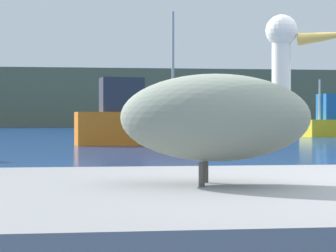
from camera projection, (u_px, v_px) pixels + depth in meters
hillside_backdrop at (123, 100)px, 82.74m from camera, size 140.00×17.84×8.16m
pelican at (216, 115)px, 2.62m from camera, size 1.24×0.69×0.82m
fishing_boat_orange at (134, 121)px, 23.10m from camera, size 5.46×2.39×5.83m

